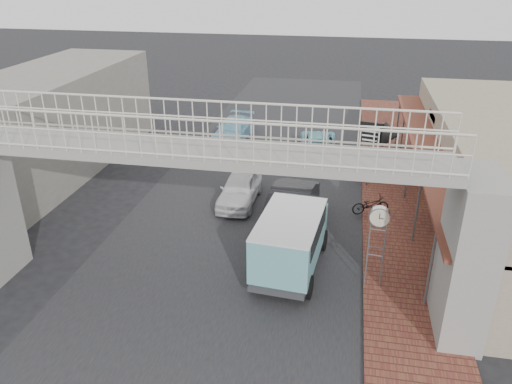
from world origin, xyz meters
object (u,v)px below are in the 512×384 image
at_px(angkot_curb, 318,142).
at_px(street_clock, 379,220).
at_px(angkot_far, 233,129).
at_px(motorcycle_near, 370,205).
at_px(arrow_sign, 389,136).
at_px(dark_sedan, 289,209).
at_px(white_hatchback, 240,189).
at_px(motorcycle_far, 369,171).
at_px(angkot_van, 291,235).

distance_m(angkot_curb, street_clock, 13.00).
height_order(angkot_far, motorcycle_near, angkot_far).
xyz_separation_m(angkot_curb, arrow_sign, (3.47, -4.58, 2.11)).
bearing_deg(motorcycle_near, dark_sedan, 96.94).
relative_size(angkot_curb, motorcycle_near, 2.73).
height_order(white_hatchback, angkot_curb, white_hatchback).
distance_m(street_clock, arrow_sign, 8.02).
bearing_deg(motorcycle_near, angkot_curb, 1.43).
bearing_deg(motorcycle_far, motorcycle_near, 173.53).
height_order(angkot_curb, street_clock, street_clock).
relative_size(dark_sedan, angkot_far, 1.09).
height_order(dark_sedan, motorcycle_near, dark_sedan).
bearing_deg(motorcycle_far, angkot_far, 51.22).
xyz_separation_m(angkot_far, motorcycle_far, (8.08, -5.11, -0.08)).
relative_size(angkot_far, motorcycle_near, 2.76).
distance_m(white_hatchback, arrow_sign, 7.28).
distance_m(dark_sedan, angkot_van, 3.21).
bearing_deg(angkot_van, dark_sedan, 103.09).
xyz_separation_m(angkot_van, motorcycle_far, (2.87, 8.47, -0.82)).
bearing_deg(angkot_far, arrow_sign, -30.29).
bearing_deg(street_clock, angkot_curb, 107.63).
distance_m(angkot_far, motorcycle_near, 11.97).
height_order(angkot_van, motorcycle_far, angkot_van).
xyz_separation_m(angkot_far, motorcycle_near, (8.08, -8.83, -0.12)).
xyz_separation_m(dark_sedan, angkot_curb, (0.51, 9.11, -0.19)).
relative_size(angkot_far, street_clock, 1.59).
xyz_separation_m(white_hatchback, motorcycle_far, (5.80, 3.43, -0.10)).
distance_m(white_hatchback, angkot_far, 8.85).
height_order(motorcycle_near, street_clock, street_clock).
bearing_deg(angkot_far, motorcycle_far, -28.51).
bearing_deg(street_clock, white_hatchback, 142.32).
xyz_separation_m(dark_sedan, arrow_sign, (3.98, 4.53, 1.92)).
distance_m(dark_sedan, angkot_far, 11.49).
bearing_deg(motorcycle_far, white_hatchback, 114.16).
bearing_deg(angkot_far, angkot_curb, -10.43).
height_order(dark_sedan, angkot_van, angkot_van).
bearing_deg(arrow_sign, angkot_van, -101.02).
bearing_deg(dark_sedan, street_clock, -40.61).
xyz_separation_m(angkot_curb, angkot_van, (-0.07, -12.24, 0.78)).
xyz_separation_m(motorcycle_near, street_clock, (0.00, -5.07, 1.91)).
height_order(white_hatchback, street_clock, street_clock).
bearing_deg(angkot_curb, angkot_far, -19.19).
xyz_separation_m(angkot_van, motorcycle_near, (2.87, 4.74, -0.87)).
height_order(angkot_curb, angkot_far, angkot_far).
distance_m(angkot_far, motorcycle_far, 9.56).
relative_size(angkot_curb, motorcycle_far, 2.82).
bearing_deg(angkot_van, motorcycle_near, 63.89).
bearing_deg(angkot_far, street_clock, -56.04).
xyz_separation_m(angkot_curb, street_clock, (2.80, -12.57, 1.82)).
distance_m(dark_sedan, angkot_curb, 9.12).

